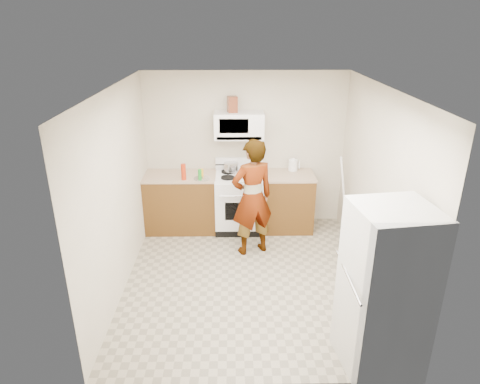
{
  "coord_description": "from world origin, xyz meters",
  "views": [
    {
      "loc": [
        -0.19,
        -4.87,
        3.22
      ],
      "look_at": [
        -0.1,
        0.55,
        1.02
      ],
      "focal_mm": 32.0,
      "sensor_mm": 36.0,
      "label": 1
    }
  ],
  "objects_px": {
    "gas_range": "(239,201)",
    "person": "(252,198)",
    "saucepan": "(231,167)",
    "microwave": "(239,125)",
    "fridge": "(385,290)",
    "kettle": "(293,165)"
  },
  "relations": [
    {
      "from": "saucepan",
      "to": "fridge",
      "type": "bearing_deg",
      "value": -65.0
    },
    {
      "from": "microwave",
      "to": "person",
      "type": "relative_size",
      "value": 0.44
    },
    {
      "from": "gas_range",
      "to": "person",
      "type": "bearing_deg",
      "value": -77.14
    },
    {
      "from": "fridge",
      "to": "kettle",
      "type": "distance_m",
      "value": 3.23
    },
    {
      "from": "fridge",
      "to": "saucepan",
      "type": "bearing_deg",
      "value": 107.1
    },
    {
      "from": "person",
      "to": "kettle",
      "type": "height_order",
      "value": "person"
    },
    {
      "from": "microwave",
      "to": "saucepan",
      "type": "xyz_separation_m",
      "value": [
        -0.13,
        0.01,
        -0.68
      ]
    },
    {
      "from": "person",
      "to": "fridge",
      "type": "distance_m",
      "value": 2.51
    },
    {
      "from": "kettle",
      "to": "saucepan",
      "type": "xyz_separation_m",
      "value": [
        -1.0,
        -0.06,
        -0.01
      ]
    },
    {
      "from": "microwave",
      "to": "fridge",
      "type": "xyz_separation_m",
      "value": [
        1.33,
        -3.13,
        -0.85
      ]
    },
    {
      "from": "person",
      "to": "saucepan",
      "type": "xyz_separation_m",
      "value": [
        -0.3,
        0.9,
        0.16
      ]
    },
    {
      "from": "gas_range",
      "to": "microwave",
      "type": "height_order",
      "value": "microwave"
    },
    {
      "from": "person",
      "to": "saucepan",
      "type": "height_order",
      "value": "person"
    },
    {
      "from": "gas_range",
      "to": "fridge",
      "type": "relative_size",
      "value": 0.66
    },
    {
      "from": "gas_range",
      "to": "person",
      "type": "height_order",
      "value": "person"
    },
    {
      "from": "microwave",
      "to": "saucepan",
      "type": "height_order",
      "value": "microwave"
    },
    {
      "from": "person",
      "to": "fridge",
      "type": "xyz_separation_m",
      "value": [
        1.16,
        -2.23,
        -0.01
      ]
    },
    {
      "from": "microwave",
      "to": "kettle",
      "type": "distance_m",
      "value": 1.11
    },
    {
      "from": "person",
      "to": "saucepan",
      "type": "relative_size",
      "value": 7.49
    },
    {
      "from": "kettle",
      "to": "person",
      "type": "bearing_deg",
      "value": -145.28
    },
    {
      "from": "microwave",
      "to": "fridge",
      "type": "bearing_deg",
      "value": -66.92
    },
    {
      "from": "gas_range",
      "to": "fridge",
      "type": "distance_m",
      "value": 3.3
    }
  ]
}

